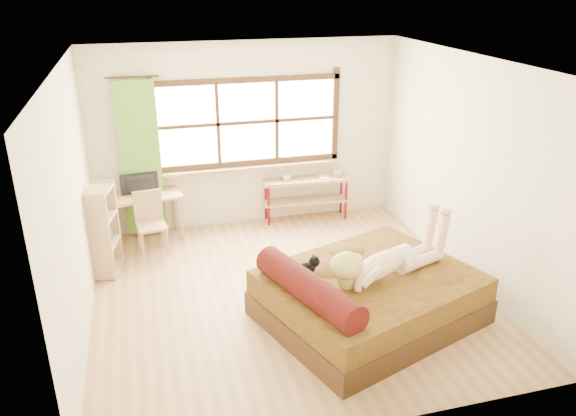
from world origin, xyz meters
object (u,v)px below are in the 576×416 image
object	(u,v)px
bed	(366,296)
bookshelf	(104,230)
kitten	(304,268)
pipe_shelf	(307,190)
woman	(387,248)
desk	(142,202)
chair	(150,219)

from	to	relation	value
bed	bookshelf	xyz separation A→B (m)	(-2.76, 1.86, 0.29)
kitten	bookshelf	size ratio (longest dim) A/B	0.28
kitten	pipe_shelf	size ratio (longest dim) A/B	0.24
bookshelf	bed	bearing A→B (deg)	-22.83
woman	desk	bearing A→B (deg)	112.55
bed	bookshelf	world-z (taller)	bookshelf
pipe_shelf	chair	bearing A→B (deg)	-164.41
woman	pipe_shelf	bearing A→B (deg)	70.80
woman	chair	size ratio (longest dim) A/B	1.78
desk	chair	world-z (taller)	chair
desk	bookshelf	size ratio (longest dim) A/B	0.99
kitten	chair	size ratio (longest dim) A/B	0.38
bookshelf	pipe_shelf	bearing A→B (deg)	29.28
pipe_shelf	bookshelf	bearing A→B (deg)	-158.10
woman	pipe_shelf	size ratio (longest dim) A/B	1.13
bed	chair	bearing A→B (deg)	113.56
woman	kitten	xyz separation A→B (m)	(-0.87, 0.15, -0.19)
kitten	desk	world-z (taller)	kitten
pipe_shelf	bed	bearing A→B (deg)	-89.87
desk	woman	bearing A→B (deg)	-55.16
bed	woman	xyz separation A→B (m)	(0.20, -0.03, 0.57)
bed	chair	distance (m)	3.20
kitten	bookshelf	world-z (taller)	bookshelf
chair	bookshelf	bearing A→B (deg)	-148.25
bed	chair	size ratio (longest dim) A/B	3.07
woman	bookshelf	size ratio (longest dim) A/B	1.32
woman	bookshelf	xyz separation A→B (m)	(-2.96, 1.90, -0.28)
woman	desk	world-z (taller)	woman
bed	pipe_shelf	xyz separation A→B (m)	(0.18, 2.82, 0.19)
woman	kitten	size ratio (longest dim) A/B	4.67
pipe_shelf	bookshelf	xyz separation A→B (m)	(-2.94, -0.96, 0.10)
bed	desk	xyz separation A→B (m)	(-2.27, 2.70, 0.30)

